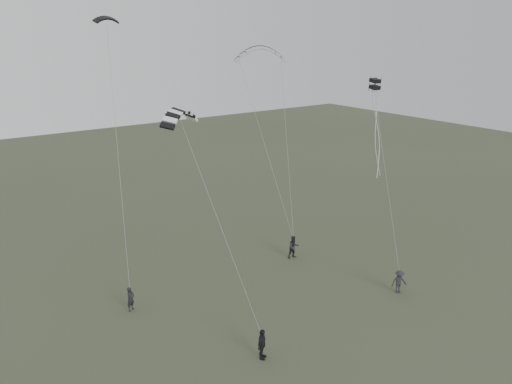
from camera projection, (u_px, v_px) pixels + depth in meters
ground at (296, 318)px, 30.95m from camera, size 140.00×140.00×0.00m
flyer_left at (131, 299)px, 31.58m from camera, size 0.70×0.61×1.60m
flyer_right at (294, 247)px, 38.95m from camera, size 0.99×0.84×1.82m
flyer_center at (262, 344)px, 26.87m from camera, size 1.10×0.95×1.77m
flyer_far at (399, 282)px, 33.72m from camera, size 1.23×1.00×1.66m
kite_dark_small at (106, 18)px, 31.23m from camera, size 1.64×0.79×0.66m
kite_pale_large at (260, 48)px, 40.90m from camera, size 4.41×3.24×1.90m
kite_striped at (179, 110)px, 26.08m from camera, size 3.00×2.49×1.31m
kite_box at (375, 84)px, 33.75m from camera, size 0.60×0.70×0.77m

